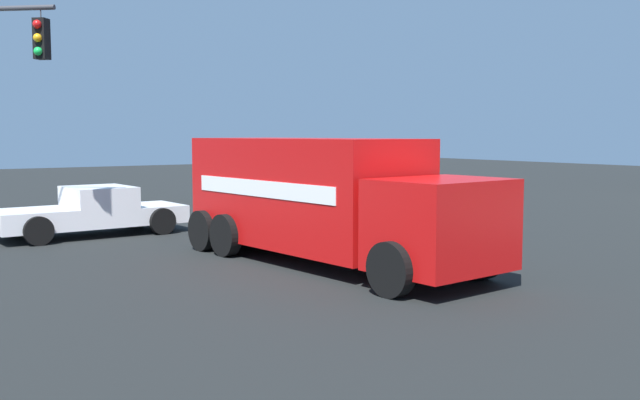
% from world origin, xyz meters
% --- Properties ---
extents(ground_plane, '(100.00, 100.00, 0.00)m').
position_xyz_m(ground_plane, '(0.00, 0.00, 0.00)').
color(ground_plane, black).
extents(delivery_truck, '(8.27, 3.41, 2.77)m').
position_xyz_m(delivery_truck, '(-0.50, -0.49, 1.46)').
color(delivery_truck, red).
rests_on(delivery_truck, ground).
extents(pickup_white, '(2.44, 5.28, 1.38)m').
position_xyz_m(pickup_white, '(-7.80, -3.45, 0.73)').
color(pickup_white, white).
rests_on(pickup_white, ground).
extents(sedan_black, '(2.28, 4.42, 1.31)m').
position_xyz_m(sedan_black, '(-13.77, 5.09, 0.63)').
color(sedan_black, black).
rests_on(sedan_black, ground).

